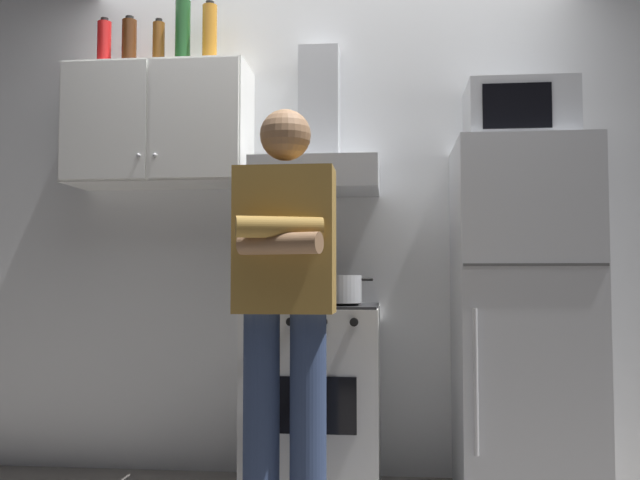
{
  "coord_description": "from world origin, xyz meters",
  "views": [
    {
      "loc": [
        0.31,
        -3.05,
        0.98
      ],
      "look_at": [
        0.0,
        0.0,
        1.15
      ],
      "focal_mm": 39.74,
      "sensor_mm": 36.0,
      "label": 1
    }
  ],
  "objects": [
    {
      "name": "back_wall_tiled",
      "position": [
        0.0,
        0.6,
        1.35
      ],
      "size": [
        4.8,
        0.1,
        2.7
      ],
      "primitive_type": "cube",
      "color": "white",
      "rests_on": "ground_plane"
    },
    {
      "name": "bottle_soda_red",
      "position": [
        -1.14,
        0.36,
        2.17
      ],
      "size": [
        0.07,
        0.07,
        0.26
      ],
      "color": "red",
      "rests_on": "upper_cabinet"
    },
    {
      "name": "cooking_pot",
      "position": [
        0.08,
        0.13,
        0.94
      ],
      "size": [
        0.29,
        0.19,
        0.12
      ],
      "color": "#B7BABF",
      "rests_on": "stove_oven"
    },
    {
      "name": "bottle_wine_green",
      "position": [
        -0.73,
        0.37,
        2.22
      ],
      "size": [
        0.08,
        0.08,
        0.36
      ],
      "color": "#19471E",
      "rests_on": "upper_cabinet"
    },
    {
      "name": "person_standing",
      "position": [
        -0.1,
        -0.36,
        0.9
      ],
      "size": [
        0.38,
        0.33,
        1.64
      ],
      "color": "navy",
      "rests_on": "ground_plane"
    },
    {
      "name": "microwave",
      "position": [
        0.9,
        0.27,
        1.74
      ],
      "size": [
        0.48,
        0.37,
        0.28
      ],
      "color": "#B7BABF",
      "rests_on": "refrigerator"
    },
    {
      "name": "bottle_beer_brown",
      "position": [
        -0.86,
        0.37,
        2.17
      ],
      "size": [
        0.06,
        0.06,
        0.25
      ],
      "color": "brown",
      "rests_on": "upper_cabinet"
    },
    {
      "name": "upper_cabinet",
      "position": [
        -0.85,
        0.37,
        1.75
      ],
      "size": [
        0.9,
        0.37,
        0.6
      ],
      "color": "white"
    },
    {
      "name": "bottle_rum_dark",
      "position": [
        -1.01,
        0.37,
        2.18
      ],
      "size": [
        0.07,
        0.07,
        0.27
      ],
      "color": "#47230F",
      "rests_on": "upper_cabinet"
    },
    {
      "name": "refrigerator",
      "position": [
        0.9,
        0.25,
        0.8
      ],
      "size": [
        0.6,
        0.62,
        1.6
      ],
      "color": "silver",
      "rests_on": "ground_plane"
    },
    {
      "name": "bottle_liquor_amber",
      "position": [
        -0.6,
        0.37,
        2.21
      ],
      "size": [
        0.07,
        0.07,
        0.33
      ],
      "color": "#B7721E",
      "rests_on": "upper_cabinet"
    },
    {
      "name": "range_hood",
      "position": [
        -0.05,
        0.38,
        1.6
      ],
      "size": [
        0.6,
        0.44,
        0.75
      ],
      "color": "#B7BABF"
    },
    {
      "name": "stove_oven",
      "position": [
        -0.05,
        0.25,
        0.43
      ],
      "size": [
        0.6,
        0.62,
        0.87
      ],
      "color": "silver",
      "rests_on": "ground_plane"
    }
  ]
}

